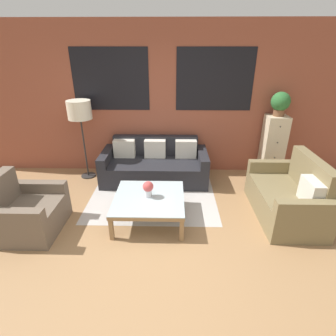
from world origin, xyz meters
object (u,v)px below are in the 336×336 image
Objects in this scene: settee_vintage at (289,197)px; coffee_table at (149,200)px; potted_plant at (280,103)px; flower_vase at (148,188)px; armchair_corner at (27,212)px; drawer_cabinet at (273,147)px; couch_dark at (155,165)px; floor_lamp at (80,112)px.

coffee_table is at bearing -175.70° from settee_vintage.
potted_plant is at bearing 34.39° from coffee_table.
armchair_corner is at bearing -170.01° from flower_vase.
potted_plant is at bearing 24.94° from armchair_corner.
armchair_corner is at bearing -173.38° from settee_vintage.
coffee_table is at bearing -145.61° from drawer_cabinet.
settee_vintage is 2.07m from coffee_table.
flower_vase is (-0.00, -1.30, 0.23)m from couch_dark.
armchair_corner is at bearing -155.06° from drawer_cabinet.
flower_vase is (-2.26, -1.53, -0.08)m from drawer_cabinet.
potted_plant is at bearing 2.07° from floor_lamp.
armchair_corner is at bearing -170.52° from coffee_table.
potted_plant is at bearing 5.66° from couch_dark.
armchair_corner is 4.46m from potted_plant.
drawer_cabinet is at bearing 5.66° from couch_dark.
potted_plant reaches higher than flower_vase.
settee_vintage is at bearing -29.25° from couch_dark.
armchair_corner is 2.03× the size of potted_plant.
settee_vintage is 1.61× the size of armchair_corner.
potted_plant is at bearing 90.00° from drawer_cabinet.
drawer_cabinet reaches higher than coffee_table.
settee_vintage reaches higher than flower_vase.
coffee_table is 0.67× the size of floor_lamp.
flower_vase is (-2.08, -0.14, 0.21)m from settee_vintage.
coffee_table is 0.19m from flower_vase.
coffee_table is (0.01, -1.32, 0.04)m from couch_dark.
settee_vintage is 1.43m from drawer_cabinet.
couch_dark is at bearing 150.75° from settee_vintage.
coffee_table is 0.83× the size of drawer_cabinet.
floor_lamp reaches higher than flower_vase.
couch_dark is 1.67m from floor_lamp.
settee_vintage is 3.28× the size of potted_plant.
floor_lamp is at bearing 159.80° from settee_vintage.
drawer_cabinet is 0.84m from potted_plant.
settee_vintage is at bearing -97.57° from drawer_cabinet.
armchair_corner is 1.68m from coffee_table.
couch_dark is 2.38m from settee_vintage.
floor_lamp is 2.08m from flower_vase.
potted_plant is at bearing 34.04° from flower_vase.
drawer_cabinet reaches higher than couch_dark.
armchair_corner is at bearing -155.06° from potted_plant.
armchair_corner is 0.73× the size of drawer_cabinet.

